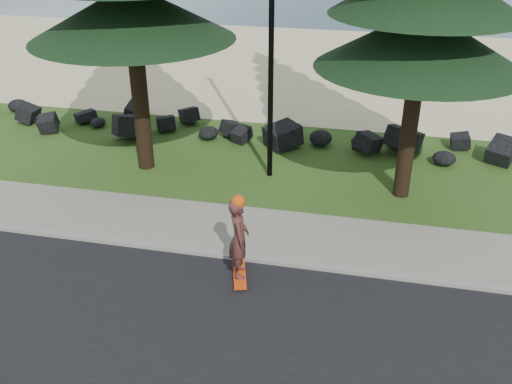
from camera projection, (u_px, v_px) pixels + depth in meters
ground at (242, 236)px, 12.85m from camera, size 160.00×160.00×0.00m
kerb at (232, 256)px, 12.05m from camera, size 160.00×0.20×0.10m
sidewalk at (244, 230)px, 13.01m from camera, size 160.00×2.00×0.08m
beach_sand at (318, 66)px, 25.38m from camera, size 160.00×15.00×0.01m
seawall_boulders at (284, 142)px, 17.69m from camera, size 60.00×2.40×1.10m
lamp_post at (272, 21)px, 13.69m from camera, size 0.25×0.14×8.14m
skateboarder at (239, 238)px, 11.01m from camera, size 0.55×1.03×1.87m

